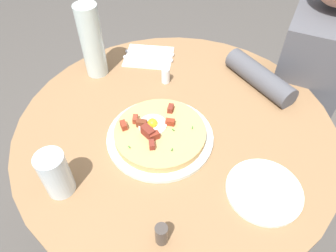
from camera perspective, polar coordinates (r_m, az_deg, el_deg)
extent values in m
plane|color=#4C4742|center=(1.54, 0.86, -18.82)|extent=(6.00, 6.00, 0.00)
cylinder|color=olive|center=(0.92, 1.37, -0.16)|extent=(0.93, 0.93, 0.03)
cylinder|color=#333338|center=(1.22, 1.06, -12.05)|extent=(0.11, 0.11, 0.72)
cylinder|color=#333338|center=(1.53, 0.87, -18.64)|extent=(0.42, 0.42, 0.02)
cube|color=#2D2D33|center=(1.61, 19.37, -3.65)|extent=(0.32, 0.28, 0.45)
cube|color=#4C4C51|center=(1.30, 24.44, 9.34)|extent=(0.38, 0.22, 0.48)
cylinder|color=#4C4C51|center=(1.06, 16.47, 8.60)|extent=(0.20, 0.26, 0.07)
cylinder|color=silver|center=(0.87, -1.46, -2.02)|extent=(0.30, 0.30, 0.01)
cylinder|color=tan|center=(0.85, -1.48, -1.28)|extent=(0.25, 0.25, 0.02)
cylinder|color=white|center=(0.85, -2.86, 0.21)|extent=(0.08, 0.08, 0.01)
sphere|color=yellow|center=(0.85, -2.88, 0.48)|extent=(0.03, 0.03, 0.03)
cube|color=brown|center=(0.85, -4.86, 0.49)|extent=(0.02, 0.03, 0.02)
cube|color=brown|center=(0.87, -6.02, 1.28)|extent=(0.03, 0.02, 0.02)
cube|color=maroon|center=(0.89, 0.48, 3.25)|extent=(0.03, 0.02, 0.02)
cube|color=maroon|center=(0.85, -8.16, 0.13)|extent=(0.03, 0.03, 0.02)
cube|color=maroon|center=(0.85, 0.15, 0.80)|extent=(0.02, 0.03, 0.02)
cube|color=maroon|center=(0.80, -2.99, -3.45)|extent=(0.03, 0.02, 0.02)
cube|color=maroon|center=(0.82, -3.71, -1.04)|extent=(0.04, 0.04, 0.03)
cube|color=maroon|center=(0.82, -2.62, -1.81)|extent=(0.03, 0.03, 0.02)
cube|color=#387F2D|center=(0.85, -1.07, -0.41)|extent=(0.01, 0.01, 0.00)
cube|color=#387F2D|center=(0.84, 0.97, -0.71)|extent=(0.01, 0.01, 0.00)
cube|color=#387F2D|center=(0.81, -7.13, -3.85)|extent=(0.01, 0.01, 0.00)
cube|color=#387F2D|center=(0.87, -1.70, 1.36)|extent=(0.01, 0.01, 0.00)
cube|color=#387F2D|center=(0.85, 4.50, -0.29)|extent=(0.01, 0.01, 0.00)
cube|color=#387F2D|center=(0.80, 0.75, -4.36)|extent=(0.01, 0.00, 0.00)
cylinder|color=silver|center=(0.80, 17.22, -11.29)|extent=(0.18, 0.18, 0.01)
cube|color=white|center=(1.16, -3.53, 12.60)|extent=(0.18, 0.20, 0.00)
cube|color=silver|center=(1.17, -3.39, 13.28)|extent=(0.07, 0.18, 0.00)
cube|color=silver|center=(1.14, -3.70, 12.27)|extent=(0.07, 0.18, 0.00)
cylinder|color=silver|center=(0.77, -19.97, -8.26)|extent=(0.07, 0.07, 0.12)
cylinder|color=silver|center=(1.05, -13.82, 14.84)|extent=(0.07, 0.07, 0.24)
cylinder|color=white|center=(1.03, -0.45, 9.30)|extent=(0.03, 0.03, 0.05)
cylinder|color=#3F3833|center=(0.69, -1.20, -19.27)|extent=(0.03, 0.03, 0.06)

